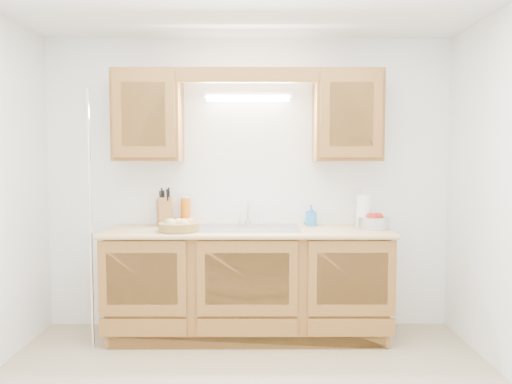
{
  "coord_description": "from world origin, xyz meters",
  "views": [
    {
      "loc": [
        0.06,
        -2.85,
        1.48
      ],
      "look_at": [
        0.07,
        0.85,
        1.22
      ],
      "focal_mm": 35.0,
      "sensor_mm": 36.0,
      "label": 1
    }
  ],
  "objects_px": {
    "fruit_basket": "(179,226)",
    "apple_bowl": "(374,222)",
    "knife_block": "(165,211)",
    "paper_towel": "(364,211)"
  },
  "relations": [
    {
      "from": "fruit_basket",
      "to": "knife_block",
      "type": "height_order",
      "value": "knife_block"
    },
    {
      "from": "fruit_basket",
      "to": "apple_bowl",
      "type": "distance_m",
      "value": 1.58
    },
    {
      "from": "fruit_basket",
      "to": "apple_bowl",
      "type": "xyz_separation_m",
      "value": [
        1.57,
        0.13,
        0.01
      ]
    },
    {
      "from": "fruit_basket",
      "to": "apple_bowl",
      "type": "relative_size",
      "value": 1.43
    },
    {
      "from": "fruit_basket",
      "to": "paper_towel",
      "type": "bearing_deg",
      "value": 7.56
    },
    {
      "from": "knife_block",
      "to": "paper_towel",
      "type": "relative_size",
      "value": 1.04
    },
    {
      "from": "knife_block",
      "to": "apple_bowl",
      "type": "height_order",
      "value": "knife_block"
    },
    {
      "from": "fruit_basket",
      "to": "paper_towel",
      "type": "height_order",
      "value": "paper_towel"
    },
    {
      "from": "knife_block",
      "to": "paper_towel",
      "type": "bearing_deg",
      "value": -24.86
    },
    {
      "from": "fruit_basket",
      "to": "knife_block",
      "type": "xyz_separation_m",
      "value": [
        -0.17,
        0.34,
        0.08
      ]
    }
  ]
}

